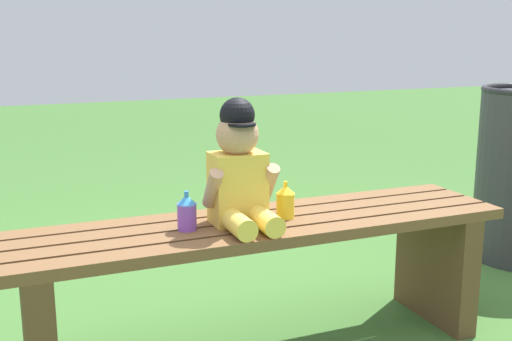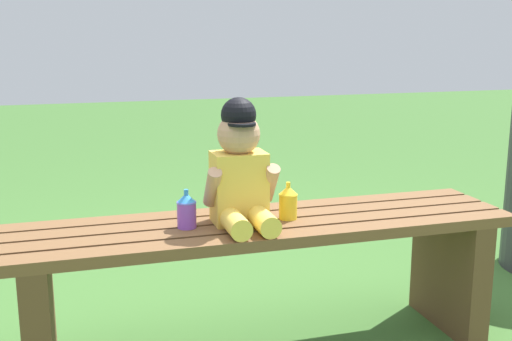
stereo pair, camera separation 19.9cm
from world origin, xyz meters
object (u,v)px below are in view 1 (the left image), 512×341
sippy_cup_left (187,212)px  sippy_cup_right (285,201)px  child_figure (240,170)px  park_bench (261,264)px

sippy_cup_left → sippy_cup_right: same height
child_figure → park_bench: bearing=9.1°
park_bench → sippy_cup_left: bearing=-178.5°
park_bench → sippy_cup_left: sippy_cup_left is taller
child_figure → sippy_cup_left: bearing=177.9°
park_bench → child_figure: child_figure is taller
park_bench → child_figure: 0.34m
sippy_cup_left → park_bench: bearing=1.5°
park_bench → sippy_cup_left: 0.33m
sippy_cup_left → sippy_cup_right: size_ratio=1.00×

